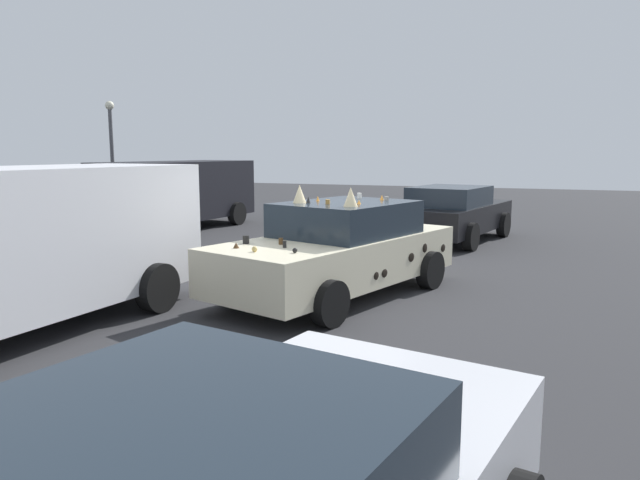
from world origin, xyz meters
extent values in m
plane|color=#2D2D30|center=(0.00, 0.00, 0.00)|extent=(60.00, 60.00, 0.00)
cube|color=beige|center=(0.00, 0.00, 0.62)|extent=(4.87, 3.10, 0.70)
cube|color=#1E2833|center=(0.23, -0.07, 1.24)|extent=(2.53, 2.23, 0.53)
cylinder|color=black|center=(-1.62, -0.45, 0.32)|extent=(0.68, 0.40, 0.64)
cylinder|color=black|center=(-1.06, 1.31, 0.32)|extent=(0.68, 0.40, 0.64)
cylinder|color=black|center=(1.06, -1.31, 0.32)|extent=(0.68, 0.40, 0.64)
cylinder|color=black|center=(1.62, 0.45, 0.32)|extent=(0.68, 0.40, 0.64)
ellipsoid|color=black|center=(2.00, 0.31, 0.63)|extent=(0.13, 0.06, 0.12)
ellipsoid|color=black|center=(1.53, -1.44, 0.63)|extent=(0.15, 0.07, 0.14)
ellipsoid|color=black|center=(0.18, 0.90, 0.49)|extent=(0.16, 0.07, 0.10)
ellipsoid|color=black|center=(-0.30, -0.86, 0.50)|extent=(0.16, 0.07, 0.13)
ellipsoid|color=black|center=(-0.52, -0.79, 0.50)|extent=(0.13, 0.06, 0.12)
ellipsoid|color=black|center=(-1.38, 1.39, 0.65)|extent=(0.13, 0.06, 0.09)
ellipsoid|color=black|center=(0.89, -1.24, 0.72)|extent=(0.15, 0.07, 0.15)
ellipsoid|color=black|center=(-1.00, 1.27, 0.67)|extent=(0.11, 0.05, 0.11)
ellipsoid|color=black|center=(-0.41, 1.08, 0.53)|extent=(0.15, 0.06, 0.11)
ellipsoid|color=black|center=(2.01, 0.31, 0.56)|extent=(0.13, 0.06, 0.11)
ellipsoid|color=black|center=(0.60, 0.76, 0.54)|extent=(0.11, 0.05, 0.09)
ellipsoid|color=black|center=(0.46, -1.10, 0.63)|extent=(0.18, 0.07, 0.14)
cylinder|color=black|center=(-1.31, 0.34, 1.02)|extent=(0.07, 0.07, 0.10)
sphere|color=black|center=(-1.65, 0.03, 1.01)|extent=(0.07, 0.07, 0.07)
cylinder|color=#51381E|center=(-1.07, 0.50, 1.02)|extent=(0.08, 0.08, 0.09)
sphere|color=tan|center=(-1.77, 0.57, 1.01)|extent=(0.08, 0.08, 0.08)
cylinder|color=black|center=(-1.18, 1.01, 1.04)|extent=(0.13, 0.13, 0.12)
cone|color=#51381E|center=(-1.59, 0.95, 1.02)|extent=(0.09, 0.09, 0.08)
cylinder|color=gray|center=(0.78, -0.60, 1.54)|extent=(0.09, 0.09, 0.07)
cylinder|color=#A87A38|center=(1.08, -0.02, 1.55)|extent=(0.06, 0.06, 0.08)
cone|color=orange|center=(-0.06, -0.37, 1.54)|extent=(0.08, 0.08, 0.07)
cylinder|color=silver|center=(1.00, -0.05, 1.56)|extent=(0.11, 0.11, 0.09)
cone|color=black|center=(-0.17, 0.43, 1.56)|extent=(0.10, 0.10, 0.10)
cone|color=orange|center=(0.80, -0.51, 1.55)|extent=(0.07, 0.07, 0.09)
cylinder|color=#A87A38|center=(-0.27, 0.07, 1.55)|extent=(0.09, 0.09, 0.08)
cone|color=orange|center=(0.23, 0.42, 1.55)|extent=(0.08, 0.08, 0.08)
cone|color=beige|center=(-0.48, -0.37, 1.65)|extent=(0.21, 0.21, 0.29)
cone|color=beige|center=(-0.18, 0.58, 1.65)|extent=(0.21, 0.21, 0.29)
cube|color=black|center=(6.13, 7.18, 1.16)|extent=(5.41, 2.58, 1.71)
cube|color=#1E2833|center=(4.31, 7.37, 1.50)|extent=(0.31, 1.79, 0.62)
cylinder|color=black|center=(4.46, 6.31, 0.36)|extent=(0.74, 0.32, 0.72)
cylinder|color=black|center=(4.68, 8.38, 0.36)|extent=(0.74, 0.32, 0.72)
cylinder|color=black|center=(7.58, 5.98, 0.36)|extent=(0.74, 0.32, 0.72)
cylinder|color=black|center=(7.80, 8.05, 0.36)|extent=(0.74, 0.32, 0.72)
cube|color=silver|center=(-3.34, 3.27, 1.21)|extent=(5.55, 2.41, 1.81)
cube|color=#1E2833|center=(-1.45, 3.11, 1.57)|extent=(0.27, 1.72, 0.65)
cylinder|color=black|center=(-1.64, 4.13, 0.36)|extent=(0.74, 0.30, 0.72)
cylinder|color=black|center=(-1.81, 2.14, 0.36)|extent=(0.74, 0.30, 0.72)
cube|color=#1E2833|center=(-6.95, -1.74, 1.13)|extent=(2.00, 1.96, 0.44)
cylinder|color=black|center=(-5.33, -1.14, 0.32)|extent=(0.68, 0.35, 0.65)
cube|color=black|center=(6.68, -0.94, 0.62)|extent=(4.61, 2.62, 0.66)
cube|color=#1E2833|center=(6.26, -0.85, 1.19)|extent=(2.37, 2.00, 0.49)
cylinder|color=black|center=(8.18, -0.36, 0.33)|extent=(0.70, 0.36, 0.67)
cylinder|color=black|center=(7.80, -2.10, 0.33)|extent=(0.70, 0.36, 0.67)
cylinder|color=black|center=(5.55, 0.21, 0.33)|extent=(0.70, 0.36, 0.67)
cylinder|color=black|center=(5.17, -1.52, 0.33)|extent=(0.70, 0.36, 0.67)
cylinder|color=#4C4C51|center=(6.74, 10.04, 1.82)|extent=(0.12, 0.12, 3.64)
sphere|color=#EAE5C6|center=(6.74, 10.04, 3.76)|extent=(0.28, 0.28, 0.28)
camera|label=1|loc=(-8.69, -2.98, 2.32)|focal=32.74mm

